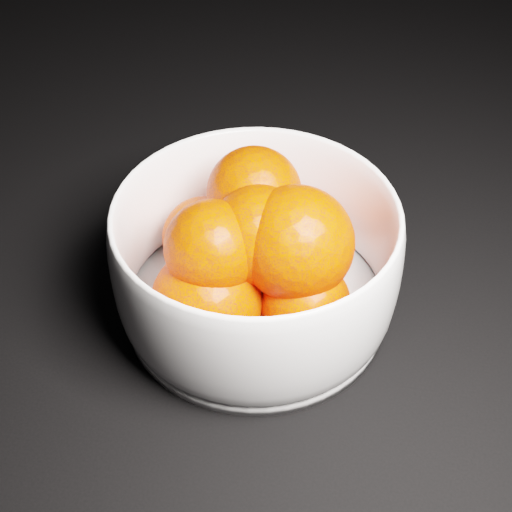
# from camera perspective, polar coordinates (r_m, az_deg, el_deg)

# --- Properties ---
(bowl) EXTENTS (0.23, 0.23, 0.11)m
(bowl) POSITION_cam_1_polar(r_m,az_deg,el_deg) (0.56, -0.00, -0.41)
(bowl) COLOR white
(bowl) RESTS_ON ground
(orange_pile) EXTENTS (0.16, 0.17, 0.13)m
(orange_pile) POSITION_cam_1_polar(r_m,az_deg,el_deg) (0.55, -0.06, 0.52)
(orange_pile) COLOR #FA3100
(orange_pile) RESTS_ON bowl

